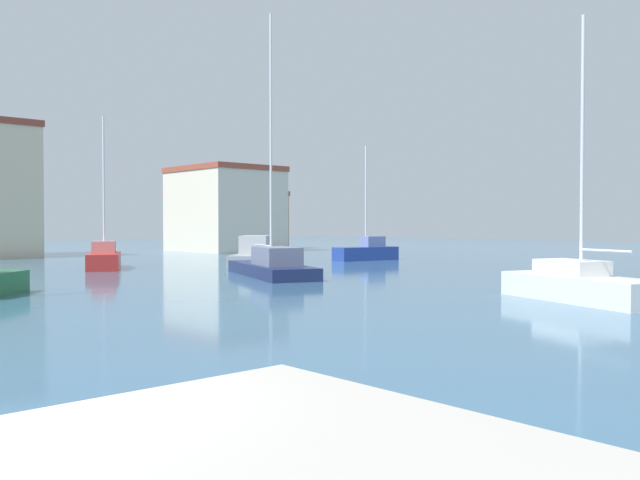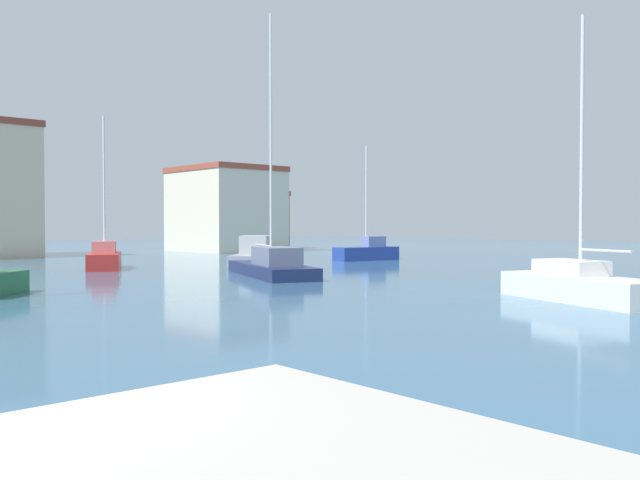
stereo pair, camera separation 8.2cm
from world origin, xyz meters
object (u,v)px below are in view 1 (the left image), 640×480
object	(u,v)px
motorboat_grey_far_right	(258,255)
sailboat_navy_far_left	(273,265)
sailboat_white_distant_north	(580,284)
sailboat_red_behind_lamppost	(104,258)
sailboat_blue_mid_harbor	(367,251)

from	to	relation	value
motorboat_grey_far_right	sailboat_navy_far_left	distance (m)	10.82
sailboat_white_distant_north	sailboat_red_behind_lamppost	xyz separation A→B (m)	(-4.83, 26.42, 0.05)
motorboat_grey_far_right	sailboat_white_distant_north	bearing A→B (deg)	-101.23
motorboat_grey_far_right	sailboat_navy_far_left	world-z (taller)	sailboat_navy_far_left
sailboat_white_distant_north	sailboat_blue_mid_harbor	xyz separation A→B (m)	(13.05, 22.48, 0.06)
sailboat_red_behind_lamppost	sailboat_white_distant_north	bearing A→B (deg)	-79.65
motorboat_grey_far_right	sailboat_navy_far_left	bearing A→B (deg)	-123.14
motorboat_grey_far_right	sailboat_red_behind_lamppost	size ratio (longest dim) A/B	0.90
sailboat_blue_mid_harbor	sailboat_red_behind_lamppost	xyz separation A→B (m)	(-17.88, 3.94, -0.01)
sailboat_red_behind_lamppost	sailboat_navy_far_left	bearing A→B (deg)	-71.03
sailboat_white_distant_north	sailboat_blue_mid_harbor	distance (m)	26.00
sailboat_white_distant_north	motorboat_grey_far_right	world-z (taller)	sailboat_white_distant_north
sailboat_white_distant_north	sailboat_blue_mid_harbor	bearing A→B (deg)	59.86
motorboat_grey_far_right	sailboat_blue_mid_harbor	bearing A→B (deg)	-13.79
sailboat_navy_far_left	sailboat_blue_mid_harbor	xyz separation A→B (m)	(14.10, 7.05, 0.06)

